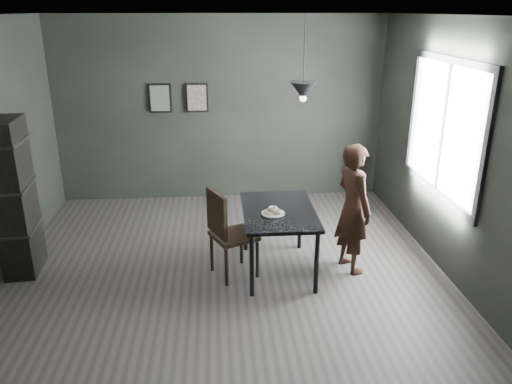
{
  "coord_description": "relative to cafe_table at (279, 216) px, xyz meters",
  "views": [
    {
      "loc": [
        -0.06,
        -5.11,
        2.85
      ],
      "look_at": [
        0.35,
        0.05,
        0.95
      ],
      "focal_mm": 35.0,
      "sensor_mm": 36.0,
      "label": 1
    }
  ],
  "objects": [
    {
      "name": "ground",
      "position": [
        -0.6,
        0.0,
        -0.67
      ],
      "size": [
        5.0,
        5.0,
        0.0
      ],
      "primitive_type": "plane",
      "color": "#332F2C",
      "rests_on": "ground"
    },
    {
      "name": "back_wall",
      "position": [
        -0.6,
        2.5,
        0.73
      ],
      "size": [
        5.0,
        0.1,
        2.8
      ],
      "primitive_type": "cube",
      "color": "black",
      "rests_on": "ground"
    },
    {
      "name": "ceiling",
      "position": [
        -0.6,
        0.0,
        2.13
      ],
      "size": [
        5.0,
        5.0,
        0.02
      ],
      "color": "silver",
      "rests_on": "ground"
    },
    {
      "name": "window_assembly",
      "position": [
        1.87,
        0.2,
        0.93
      ],
      "size": [
        0.04,
        1.96,
        1.56
      ],
      "color": "white",
      "rests_on": "ground"
    },
    {
      "name": "cafe_table",
      "position": [
        0.0,
        0.0,
        0.0
      ],
      "size": [
        0.8,
        1.2,
        0.75
      ],
      "color": "black",
      "rests_on": "ground"
    },
    {
      "name": "white_plate",
      "position": [
        -0.08,
        -0.14,
        0.08
      ],
      "size": [
        0.23,
        0.23,
        0.01
      ],
      "primitive_type": "cylinder",
      "color": "white",
      "rests_on": "cafe_table"
    },
    {
      "name": "donut_pile",
      "position": [
        -0.08,
        -0.14,
        0.12
      ],
      "size": [
        0.2,
        0.15,
        0.08
      ],
      "rotation": [
        0.0,
        0.0,
        0.11
      ],
      "color": "#F7E8C0",
      "rests_on": "white_plate"
    },
    {
      "name": "woman",
      "position": [
        0.84,
        -0.03,
        0.08
      ],
      "size": [
        0.52,
        0.64,
        1.5
      ],
      "primitive_type": "imported",
      "rotation": [
        0.0,
        0.0,
        1.9
      ],
      "color": "black",
      "rests_on": "ground"
    },
    {
      "name": "wood_chair",
      "position": [
        -0.59,
        -0.1,
        -0.09
      ],
      "size": [
        0.59,
        0.59,
        1.03
      ],
      "rotation": [
        0.0,
        0.0,
        0.43
      ],
      "color": "black",
      "rests_on": "ground"
    },
    {
      "name": "shelf_unit",
      "position": [
        -2.92,
        0.24,
        0.22
      ],
      "size": [
        0.38,
        0.62,
        1.78
      ],
      "primitive_type": "cube",
      "rotation": [
        0.0,
        0.0,
        0.08
      ],
      "color": "black",
      "rests_on": "ground"
    },
    {
      "name": "pendant_lamp",
      "position": [
        0.25,
        0.1,
        1.38
      ],
      "size": [
        0.28,
        0.28,
        0.86
      ],
      "color": "black",
      "rests_on": "ground"
    },
    {
      "name": "framed_print_left",
      "position": [
        -1.5,
        2.47,
        0.93
      ],
      "size": [
        0.34,
        0.04,
        0.44
      ],
      "color": "black",
      "rests_on": "ground"
    },
    {
      "name": "framed_print_right",
      "position": [
        -0.95,
        2.47,
        0.93
      ],
      "size": [
        0.34,
        0.04,
        0.44
      ],
      "color": "black",
      "rests_on": "ground"
    }
  ]
}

